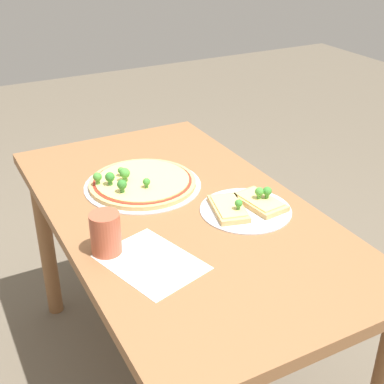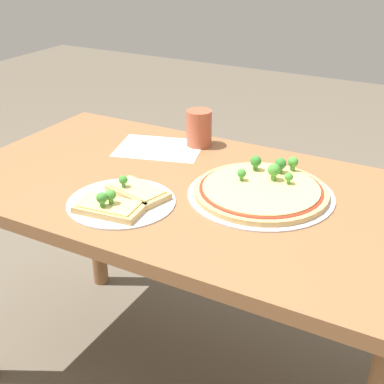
{
  "view_description": "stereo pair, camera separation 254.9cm",
  "coord_description": "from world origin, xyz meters",
  "px_view_note": "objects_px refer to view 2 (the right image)",
  "views": [
    {
      "loc": [
        -1.24,
        0.62,
        1.5
      ],
      "look_at": [
        0.04,
        -0.06,
        0.73
      ],
      "focal_mm": 50.0,
      "sensor_mm": 36.0,
      "label": 1
    },
    {
      "loc": [
        0.62,
        -1.12,
        1.33
      ],
      "look_at": [
        0.04,
        -0.06,
        0.73
      ],
      "focal_mm": 50.0,
      "sensor_mm": 36.0,
      "label": 2
    }
  ],
  "objects_px": {
    "dining_table": "(189,218)",
    "drinking_cup": "(199,128)",
    "pizza_tray_whole": "(261,190)",
    "pizza_tray_slice": "(122,200)"
  },
  "relations": [
    {
      "from": "dining_table",
      "to": "drinking_cup",
      "type": "distance_m",
      "value": 0.33
    },
    {
      "from": "dining_table",
      "to": "pizza_tray_whole",
      "type": "relative_size",
      "value": 3.43
    },
    {
      "from": "pizza_tray_whole",
      "to": "drinking_cup",
      "type": "xyz_separation_m",
      "value": [
        -0.3,
        0.23,
        0.04
      ]
    },
    {
      "from": "pizza_tray_whole",
      "to": "pizza_tray_slice",
      "type": "bearing_deg",
      "value": -142.84
    },
    {
      "from": "dining_table",
      "to": "drinking_cup",
      "type": "bearing_deg",
      "value": 112.8
    },
    {
      "from": "dining_table",
      "to": "pizza_tray_slice",
      "type": "xyz_separation_m",
      "value": [
        -0.1,
        -0.17,
        0.11
      ]
    },
    {
      "from": "pizza_tray_whole",
      "to": "pizza_tray_slice",
      "type": "relative_size",
      "value": 1.38
    },
    {
      "from": "dining_table",
      "to": "pizza_tray_whole",
      "type": "xyz_separation_m",
      "value": [
        0.19,
        0.04,
        0.11
      ]
    },
    {
      "from": "pizza_tray_whole",
      "to": "drinking_cup",
      "type": "bearing_deg",
      "value": 143.2
    },
    {
      "from": "drinking_cup",
      "to": "dining_table",
      "type": "bearing_deg",
      "value": -67.2
    }
  ]
}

